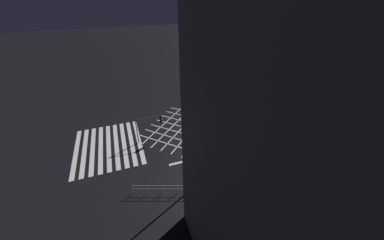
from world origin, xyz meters
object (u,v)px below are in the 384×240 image
Objects in this scene: traffic_light_nw_cross at (207,86)px; street_tree_far at (319,129)px; traffic_light_median_south at (151,123)px; traffic_light_nw_main at (219,84)px; street_lamp_west at (194,123)px; traffic_light_ne_cross at (274,125)px; street_tree_near at (227,65)px; street_lamp_east at (272,66)px; street_lamp_far at (243,48)px; traffic_light_ne_main at (268,126)px.

street_tree_far reaches higher than traffic_light_nw_cross.
traffic_light_nw_main is at bearing 28.21° from traffic_light_median_south.
traffic_light_ne_cross is at bearing 105.37° from street_lamp_west.
street_lamp_west is at bearing -32.58° from traffic_light_nw_main.
street_tree_near is (-18.25, 3.50, 1.39)m from traffic_light_ne_cross.
street_lamp_far is at bearing -152.12° from street_lamp_east.
traffic_light_median_south is 0.35× the size of street_lamp_west.
street_tree_far is at bearing -4.04° from street_lamp_far.
street_tree_far is (9.00, 16.16, 1.11)m from traffic_light_median_south.
traffic_light_ne_main is 5.04m from street_tree_far.
street_lamp_west is at bearing 63.46° from traffic_light_nw_cross.
traffic_light_median_south is at bearing -24.78° from traffic_light_ne_cross.
street_lamp_east is (1.90, 7.97, 2.65)m from traffic_light_nw_main.
traffic_light_nw_cross is 8.63m from street_lamp_far.
street_lamp_east is 22.37m from street_lamp_west.
street_tree_far is (21.27, -0.28, -0.77)m from street_tree_near.
traffic_light_ne_main is 0.46× the size of street_lamp_west.
street_tree_near is at bearing -100.85° from traffic_light_ne_cross.
street_lamp_far reaches higher than street_tree_near.
traffic_light_ne_main is at bearing -36.64° from street_lamp_east.
street_tree_far reaches higher than traffic_light_nw_main.
street_lamp_west is 25.72m from street_tree_near.
street_tree_far reaches higher than traffic_light_median_south.
street_lamp_east is 1.36× the size of street_tree_near.
traffic_light_nw_main is 7.40m from street_tree_near.
traffic_light_nw_cross is at bearing -54.06° from street_tree_near.
traffic_light_nw_main is 0.76× the size of street_tree_near.
street_lamp_west is at bearing -39.91° from street_lamp_far.
street_tree_near is at bearing -13.33° from traffic_light_ne_main.
street_lamp_far is (-2.88, 5.44, 4.55)m from traffic_light_nw_main.
traffic_light_ne_main reaches higher than traffic_light_median_south.
traffic_light_median_south is (-6.05, -12.10, -0.63)m from traffic_light_ne_main.
street_lamp_far is at bearing 18.93° from street_tree_near.
street_tree_near is at bearing 36.73° from traffic_light_median_south.
traffic_light_nw_cross is 0.79× the size of traffic_light_nw_main.
street_lamp_east is (-10.52, 7.04, 2.97)m from traffic_light_ne_cross.
street_lamp_east is (3.56, 9.29, 3.32)m from traffic_light_nw_cross.
traffic_light_median_south is 14.27m from traffic_light_ne_cross.
street_tree_far is at bearing 136.72° from traffic_light_ne_cross.
traffic_light_nw_main is 8.61m from street_lamp_east.
traffic_light_ne_main is 0.55× the size of street_lamp_east.
traffic_light_nw_cross is (-14.16, -1.41, -0.48)m from traffic_light_ne_main.
street_lamp_west reaches higher than street_tree_far.
traffic_light_ne_cross is (14.08, 2.25, 0.34)m from traffic_light_nw_cross.
traffic_light_nw_main reaches higher than traffic_light_ne_cross.
street_lamp_far is at bearing 175.96° from street_tree_far.
traffic_light_median_south is 0.33× the size of street_lamp_far.
street_tree_near reaches higher than traffic_light_nw_main.
traffic_light_ne_cross is 4.46m from street_tree_far.
traffic_light_nw_main is 0.83× the size of street_tree_far.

